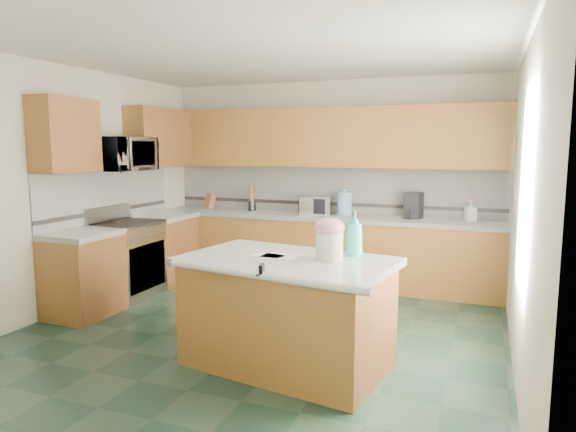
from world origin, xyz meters
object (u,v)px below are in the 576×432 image
at_px(treat_jar, 329,246).
at_px(toaster_oven, 315,205).
at_px(coffee_maker, 414,205).
at_px(soap_bottle_island, 354,233).
at_px(island_base, 287,316).
at_px(island_top, 287,262).
at_px(knife_block, 210,201).

relative_size(treat_jar, toaster_oven, 0.57).
relative_size(toaster_oven, coffee_maker, 1.23).
bearing_deg(soap_bottle_island, treat_jar, -136.52).
distance_m(island_base, island_top, 0.46).
relative_size(soap_bottle_island, coffee_maker, 1.13).
bearing_deg(coffee_maker, island_top, -93.54).
bearing_deg(treat_jar, island_top, -164.07).
bearing_deg(island_base, coffee_maker, 85.67).
height_order(knife_block, coffee_maker, coffee_maker).
xyz_separation_m(soap_bottle_island, toaster_oven, (-1.14, 2.41, -0.07)).
relative_size(island_base, soap_bottle_island, 4.24).
relative_size(island_top, soap_bottle_island, 4.51).
bearing_deg(treat_jar, coffee_maker, 91.16).
height_order(knife_block, toaster_oven, toaster_oven).
bearing_deg(soap_bottle_island, coffee_maker, 69.86).
distance_m(soap_bottle_island, toaster_oven, 2.67).
bearing_deg(soap_bottle_island, island_top, -165.14).
relative_size(island_base, toaster_oven, 3.90).
relative_size(treat_jar, soap_bottle_island, 0.62).
distance_m(soap_bottle_island, coffee_maker, 2.45).
bearing_deg(island_top, coffee_maker, 85.67).
bearing_deg(island_top, island_base, 0.00).
bearing_deg(toaster_oven, soap_bottle_island, -81.11).
distance_m(island_top, treat_jar, 0.38).
bearing_deg(coffee_maker, soap_bottle_island, -84.00).
bearing_deg(island_base, island_top, 0.00).
bearing_deg(toaster_oven, coffee_maker, -15.01).
relative_size(soap_bottle_island, toaster_oven, 0.92).
bearing_deg(coffee_maker, knife_block, -169.63).
height_order(treat_jar, toaster_oven, toaster_oven).
height_order(island_top, treat_jar, treat_jar).
relative_size(island_base, coffee_maker, 4.79).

